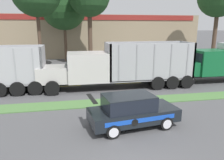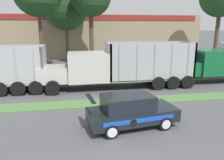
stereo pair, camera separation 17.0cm
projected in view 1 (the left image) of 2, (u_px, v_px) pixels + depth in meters
grass_verge at (101, 103)px, 14.22m from camera, size 120.00×1.49×0.06m
centre_line_4 at (67, 86)px, 18.35m from camera, size 2.40×0.14×0.01m
centre_line_5 at (129, 83)px, 19.32m from camera, size 2.40×0.14×0.01m
centre_line_6 at (185, 80)px, 20.30m from camera, size 2.40×0.14×0.01m
dump_truck_mid at (105, 69)px, 17.43m from camera, size 12.36×2.83×3.64m
dump_truck_trail at (223, 64)px, 19.71m from camera, size 12.21×2.66×3.44m
rally_car at (132, 110)px, 10.72m from camera, size 4.56×2.39×1.69m
store_building_backdrop at (74, 35)px, 39.31m from camera, size 41.38×12.10×6.75m
tree_behind_far_right at (64, 2)px, 30.06m from camera, size 6.27×6.27×12.22m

